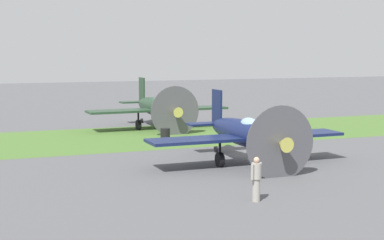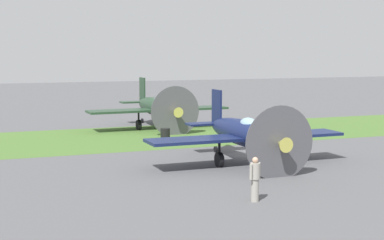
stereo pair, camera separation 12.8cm
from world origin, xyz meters
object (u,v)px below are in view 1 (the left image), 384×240
at_px(airplane_lead, 245,133).
at_px(ground_crew_chief, 256,178).
at_px(airplane_wingman, 157,107).
at_px(fuel_drum, 165,135).

relative_size(airplane_lead, ground_crew_chief, 6.02).
bearing_deg(airplane_wingman, fuel_drum, 74.43).
xyz_separation_m(airplane_wingman, ground_crew_chief, (3.06, 21.91, -0.68)).
relative_size(airplane_wingman, fuel_drum, 11.79).
height_order(airplane_wingman, fuel_drum, airplane_wingman).
bearing_deg(airplane_wingman, ground_crew_chief, 80.13).
distance_m(airplane_wingman, ground_crew_chief, 22.14).
bearing_deg(airplane_wingman, airplane_lead, 87.90).
relative_size(ground_crew_chief, fuel_drum, 1.92).
xyz_separation_m(ground_crew_chief, fuel_drum, (-1.44, -15.22, -0.46)).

